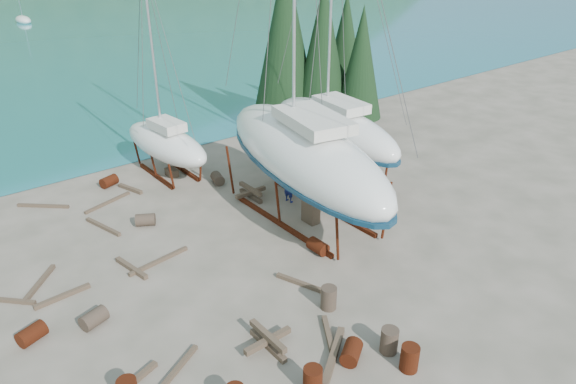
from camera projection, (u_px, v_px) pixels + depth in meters
ground at (288, 281)px, 20.17m from camera, size 600.00×600.00×0.00m
cypress_near_right at (323, 47)px, 32.98m from camera, size 3.60×3.60×10.00m
cypress_mid_right at (361, 63)px, 32.81m from camera, size 3.06×3.06×8.50m
cypress_back_left at (285, 32)px, 33.16m from camera, size 4.14×4.14×11.50m
cypress_far_right at (345, 49)px, 35.62m from camera, size 3.24×3.24×9.00m
moored_boat_mid at (23, 20)px, 81.56m from camera, size 2.00×5.00×6.05m
large_sailboat_near at (303, 153)px, 23.33m from camera, size 6.42×13.64×20.67m
large_sailboat_far at (333, 127)px, 28.39m from camera, size 4.16×10.65×16.42m
small_sailboat_shore at (166, 143)px, 28.45m from camera, size 2.87×7.37×11.52m
worker at (289, 186)px, 25.85m from camera, size 0.53×0.72×1.79m
drum_2 at (32, 334)px, 17.04m from camera, size 1.03×0.85×0.58m
drum_4 at (109, 181)px, 27.73m from camera, size 1.02×0.84×0.58m
drum_5 at (389, 341)px, 16.55m from camera, size 0.58×0.58×0.88m
drum_6 at (318, 246)px, 21.87m from camera, size 0.59×0.89×0.58m
drum_7 at (410, 358)px, 15.85m from camera, size 0.58×0.58×0.88m
drum_9 at (145, 220)px, 23.94m from camera, size 1.05×0.95×0.58m
drum_10 at (313, 380)px, 15.06m from camera, size 0.58×0.58×0.88m
drum_11 at (218, 178)px, 28.06m from camera, size 0.79×1.00×0.58m
drum_12 at (351, 352)px, 16.28m from camera, size 1.05×0.95×0.58m
drum_15 at (94, 318)px, 17.74m from camera, size 1.01×0.81×0.58m
drum_17 at (329, 298)px, 18.51m from camera, size 0.58×0.58×0.88m
timber_0 at (108, 202)px, 25.99m from camera, size 2.64×0.94×0.14m
timber_1 at (365, 207)px, 25.45m from camera, size 1.36×1.44×0.19m
timber_3 at (170, 378)px, 15.62m from camera, size 2.64×1.50×0.15m
timber_4 at (63, 296)px, 19.16m from camera, size 2.09×0.29×0.17m
timber_5 at (303, 284)px, 19.84m from camera, size 0.95×2.24×0.16m
timber_6 at (130, 189)px, 27.35m from camera, size 0.70×1.67×0.19m
timber_7 at (328, 333)px, 17.37m from camera, size 1.05×1.48×0.17m
timber_8 at (131, 268)px, 20.78m from camera, size 0.55×2.02×0.19m
timber_9 at (43, 206)px, 25.65m from camera, size 2.05×1.90×0.15m
timber_10 at (103, 227)px, 23.78m from camera, size 0.79×2.40×0.16m
timber_11 at (159, 261)px, 21.27m from camera, size 2.78×0.51×0.15m
timber_12 at (132, 383)px, 15.42m from camera, size 1.89×0.77×0.17m
timber_16 at (333, 356)px, 16.38m from camera, size 2.26×1.66×0.23m
timber_17 at (39, 284)px, 19.87m from camera, size 1.72×1.89×0.16m
timber_pile_fore at (268, 341)px, 16.74m from camera, size 1.80×1.80×0.60m
timber_pile_aft at (251, 192)px, 26.49m from camera, size 1.80×1.80×0.60m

